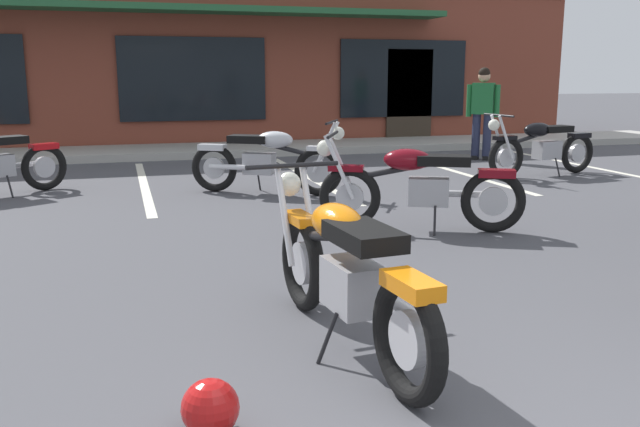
# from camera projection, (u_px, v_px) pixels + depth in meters

# --- Properties ---
(ground_plane) EXTENTS (80.00, 80.00, 0.00)m
(ground_plane) POSITION_uv_depth(u_px,v_px,m) (309.00, 257.00, 5.93)
(ground_plane) COLOR #47474C
(sidewalk_kerb) EXTENTS (22.00, 1.80, 0.14)m
(sidewalk_kerb) POSITION_uv_depth(u_px,v_px,m) (201.00, 150.00, 13.44)
(sidewalk_kerb) COLOR #A8A59E
(sidewalk_kerb) RESTS_ON ground_plane
(brick_storefront_building) EXTENTS (17.62, 7.00, 3.61)m
(brick_storefront_building) POSITION_uv_depth(u_px,v_px,m) (180.00, 63.00, 16.79)
(brick_storefront_building) COLOR brown
(brick_storefront_building) RESTS_ON ground_plane
(painted_stall_lines) EXTENTS (12.43, 4.80, 0.01)m
(painted_stall_lines) POSITION_uv_depth(u_px,v_px,m) (229.00, 181.00, 10.07)
(painted_stall_lines) COLOR silver
(painted_stall_lines) RESTS_ON ground_plane
(motorcycle_foreground_classic) EXTENTS (0.66, 2.11, 0.98)m
(motorcycle_foreground_classic) POSITION_uv_depth(u_px,v_px,m) (345.00, 270.00, 3.90)
(motorcycle_foreground_classic) COLOR black
(motorcycle_foreground_classic) RESTS_ON ground_plane
(motorcycle_red_sportbike) EXTENTS (1.90, 1.30, 0.98)m
(motorcycle_red_sportbike) POSITION_uv_depth(u_px,v_px,m) (267.00, 159.00, 8.94)
(motorcycle_red_sportbike) COLOR black
(motorcycle_red_sportbike) RESTS_ON ground_plane
(motorcycle_silver_naked) EXTENTS (1.96, 1.18, 0.98)m
(motorcycle_silver_naked) POSITION_uv_depth(u_px,v_px,m) (418.00, 185.00, 6.85)
(motorcycle_silver_naked) COLOR black
(motorcycle_silver_naked) RESTS_ON ground_plane
(motorcycle_blue_standard) EXTENTS (2.10, 0.75, 0.98)m
(motorcycle_blue_standard) POSITION_uv_depth(u_px,v_px,m) (542.00, 146.00, 10.51)
(motorcycle_blue_standard) COLOR black
(motorcycle_blue_standard) RESTS_ON ground_plane
(person_in_black_shirt) EXTENTS (0.53, 0.46, 1.68)m
(person_in_black_shirt) POSITION_uv_depth(u_px,v_px,m) (483.00, 108.00, 12.34)
(person_in_black_shirt) COLOR black
(person_in_black_shirt) RESTS_ON ground_plane
(helmet_on_pavement) EXTENTS (0.26, 0.26, 0.26)m
(helmet_on_pavement) POSITION_uv_depth(u_px,v_px,m) (210.00, 408.00, 2.98)
(helmet_on_pavement) COLOR #B71414
(helmet_on_pavement) RESTS_ON ground_plane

